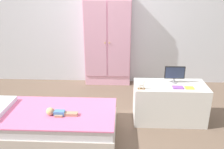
{
  "coord_description": "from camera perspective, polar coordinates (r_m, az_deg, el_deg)",
  "views": [
    {
      "loc": [
        0.36,
        -2.83,
        1.76
      ],
      "look_at": [
        0.22,
        0.35,
        0.58
      ],
      "focal_mm": 37.5,
      "sensor_mm": 36.0,
      "label": 1
    }
  ],
  "objects": [
    {
      "name": "back_wall",
      "position": [
        4.44,
        -2.25,
        15.04
      ],
      "size": [
        6.4,
        0.05,
        2.7
      ],
      "primitive_type": "cube",
      "color": "silver",
      "rests_on": "ground_plane"
    },
    {
      "name": "doll",
      "position": [
        3.0,
        -13.51,
        -8.95
      ],
      "size": [
        0.39,
        0.13,
        0.1
      ],
      "color": "#4C84C6",
      "rests_on": "bed"
    },
    {
      "name": "tv_stand",
      "position": [
        3.36,
        13.72,
        -6.65
      ],
      "size": [
        0.97,
        0.47,
        0.54
      ],
      "primitive_type": "cube",
      "color": "silver",
      "rests_on": "ground_plane"
    },
    {
      "name": "wardrobe",
      "position": [
        4.35,
        -1.09,
        8.11
      ],
      "size": [
        0.85,
        0.25,
        1.67
      ],
      "color": "#EFADCC",
      "rests_on": "ground_plane"
    },
    {
      "name": "tv_monitor",
      "position": [
        3.29,
        15.03,
        0.28
      ],
      "size": [
        0.27,
        0.1,
        0.23
      ],
      "color": "#99999E",
      "rests_on": "tv_stand"
    },
    {
      "name": "book_yellow",
      "position": [
        3.21,
        18.36,
        -3.09
      ],
      "size": [
        0.11,
        0.09,
        0.01
      ],
      "primitive_type": "cube",
      "color": "gold",
      "rests_on": "tv_stand"
    },
    {
      "name": "ground_plane",
      "position": [
        3.36,
        -4.15,
        -11.54
      ],
      "size": [
        10.0,
        10.0,
        0.02
      ],
      "primitive_type": "cube",
      "color": "brown"
    },
    {
      "name": "bed",
      "position": [
        3.2,
        -15.27,
        -10.9
      ],
      "size": [
        1.75,
        0.85,
        0.28
      ],
      "color": "beige",
      "rests_on": "ground_plane"
    },
    {
      "name": "book_purple",
      "position": [
        3.17,
        15.77,
        -3.04
      ],
      "size": [
        0.14,
        0.09,
        0.02
      ],
      "primitive_type": "cube",
      "color": "#8E51B2",
      "rests_on": "tv_stand"
    },
    {
      "name": "rocking_horse_toy",
      "position": [
        3.03,
        7.33,
        -2.58
      ],
      "size": [
        0.1,
        0.04,
        0.12
      ],
      "color": "#8E6642",
      "rests_on": "tv_stand"
    }
  ]
}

